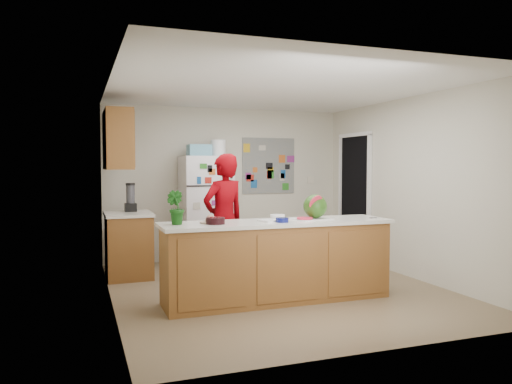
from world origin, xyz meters
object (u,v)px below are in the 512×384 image
object	(u,v)px
refrigerator	(206,210)
watermelon	(315,206)
person	(224,220)
cherry_bowl	(215,221)

from	to	relation	value
refrigerator	watermelon	size ratio (longest dim) A/B	6.08
refrigerator	person	size ratio (longest dim) A/B	1.00
watermelon	cherry_bowl	bearing A→B (deg)	-176.27
cherry_bowl	watermelon	bearing A→B (deg)	3.73
person	cherry_bowl	bearing A→B (deg)	47.23
watermelon	refrigerator	bearing A→B (deg)	107.42
refrigerator	watermelon	world-z (taller)	refrigerator
cherry_bowl	refrigerator	bearing A→B (deg)	78.47
person	cherry_bowl	size ratio (longest dim) A/B	8.34
refrigerator	watermelon	distance (m)	2.48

